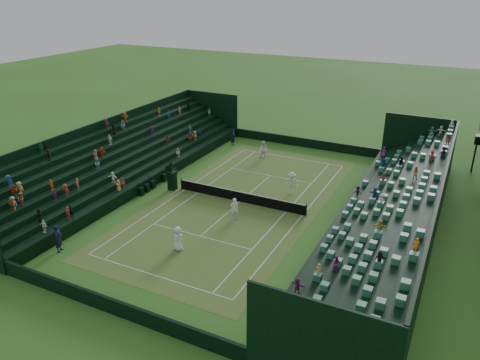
{
  "coord_description": "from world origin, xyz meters",
  "views": [
    {
      "loc": [
        15.76,
        -31.47,
        16.97
      ],
      "look_at": [
        0.0,
        0.0,
        2.0
      ],
      "focal_mm": 35.0,
      "sensor_mm": 36.0,
      "label": 1
    }
  ],
  "objects_px": {
    "player_far_west": "(263,150)",
    "player_near_west": "(178,239)",
    "player_far_east": "(292,183)",
    "umpire_chair": "(172,178)",
    "tennis_net": "(240,196)",
    "player_near_east": "(234,209)"
  },
  "relations": [
    {
      "from": "umpire_chair",
      "to": "player_near_east",
      "type": "xyz_separation_m",
      "value": [
        7.48,
        -2.56,
        -0.19
      ]
    },
    {
      "from": "tennis_net",
      "to": "umpire_chair",
      "type": "bearing_deg",
      "value": -176.85
    },
    {
      "from": "player_far_west",
      "to": "player_near_west",
      "type": "bearing_deg",
      "value": -78.35
    },
    {
      "from": "player_near_west",
      "to": "player_far_west",
      "type": "xyz_separation_m",
      "value": [
        -2.17,
        19.14,
        0.05
      ]
    },
    {
      "from": "umpire_chair",
      "to": "player_far_west",
      "type": "relative_size",
      "value": 1.36
    },
    {
      "from": "player_near_west",
      "to": "player_near_east",
      "type": "height_order",
      "value": "player_near_east"
    },
    {
      "from": "umpire_chair",
      "to": "player_far_east",
      "type": "bearing_deg",
      "value": 22.14
    },
    {
      "from": "umpire_chair",
      "to": "player_far_east",
      "type": "distance_m",
      "value": 10.46
    },
    {
      "from": "player_near_east",
      "to": "player_far_east",
      "type": "distance_m",
      "value": 6.87
    },
    {
      "from": "player_near_east",
      "to": "player_far_west",
      "type": "relative_size",
      "value": 0.96
    },
    {
      "from": "tennis_net",
      "to": "player_far_west",
      "type": "bearing_deg",
      "value": 103.62
    },
    {
      "from": "tennis_net",
      "to": "player_near_west",
      "type": "distance_m",
      "value": 8.68
    },
    {
      "from": "player_far_east",
      "to": "umpire_chair",
      "type": "bearing_deg",
      "value": -163.64
    },
    {
      "from": "player_far_west",
      "to": "umpire_chair",
      "type": "bearing_deg",
      "value": -104.9
    },
    {
      "from": "player_near_east",
      "to": "player_far_west",
      "type": "xyz_separation_m",
      "value": [
        -3.51,
        13.4,
        0.03
      ]
    },
    {
      "from": "tennis_net",
      "to": "player_near_west",
      "type": "relative_size",
      "value": 6.57
    },
    {
      "from": "umpire_chair",
      "to": "player_near_west",
      "type": "bearing_deg",
      "value": -53.55
    },
    {
      "from": "player_near_west",
      "to": "player_near_east",
      "type": "distance_m",
      "value": 5.9
    },
    {
      "from": "player_far_east",
      "to": "player_far_west",
      "type": "bearing_deg",
      "value": 123.9
    },
    {
      "from": "player_near_east",
      "to": "player_far_west",
      "type": "height_order",
      "value": "player_far_west"
    },
    {
      "from": "player_near_east",
      "to": "player_far_west",
      "type": "bearing_deg",
      "value": -114.6
    },
    {
      "from": "umpire_chair",
      "to": "player_far_west",
      "type": "xyz_separation_m",
      "value": [
        3.97,
        10.84,
        -0.15
      ]
    }
  ]
}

